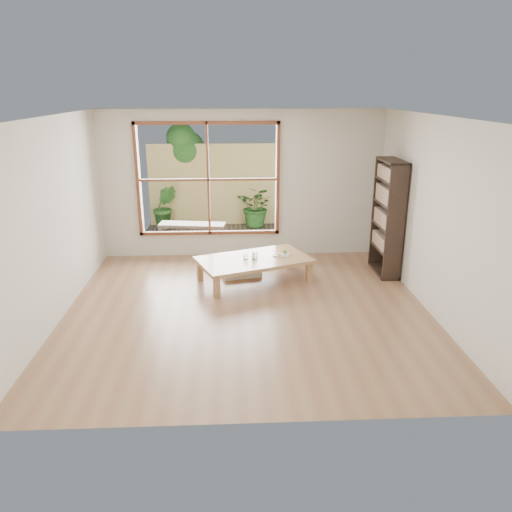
% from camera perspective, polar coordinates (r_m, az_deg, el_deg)
% --- Properties ---
extents(ground, '(5.00, 5.00, 0.00)m').
position_cam_1_polar(ground, '(7.00, -1.00, -6.09)').
color(ground, '#96714B').
rests_on(ground, ground).
extents(low_table, '(1.95, 1.53, 0.38)m').
position_cam_1_polar(low_table, '(7.88, -0.23, -0.59)').
color(low_table, tan).
rests_on(low_table, ground).
extents(floor_cushion, '(0.75, 0.75, 0.09)m').
position_cam_1_polar(floor_cushion, '(8.32, -1.98, -1.63)').
color(floor_cushion, white).
rests_on(floor_cushion, ground).
extents(bookshelf, '(0.30, 0.84, 1.87)m').
position_cam_1_polar(bookshelf, '(8.37, 14.84, 4.24)').
color(bookshelf, '#33261C').
rests_on(bookshelf, ground).
extents(glass_tall, '(0.07, 0.07, 0.12)m').
position_cam_1_polar(glass_tall, '(7.80, -0.22, 0.04)').
color(glass_tall, silver).
rests_on(glass_tall, low_table).
extents(glass_mid, '(0.06, 0.06, 0.09)m').
position_cam_1_polar(glass_mid, '(7.91, -0.09, 0.18)').
color(glass_mid, silver).
rests_on(glass_mid, low_table).
extents(glass_short, '(0.06, 0.06, 0.08)m').
position_cam_1_polar(glass_short, '(7.91, -0.04, 0.12)').
color(glass_short, silver).
rests_on(glass_short, low_table).
extents(glass_small, '(0.07, 0.07, 0.09)m').
position_cam_1_polar(glass_small, '(7.82, -1.19, -0.09)').
color(glass_small, silver).
rests_on(glass_small, low_table).
extents(food_tray, '(0.28, 0.22, 0.08)m').
position_cam_1_polar(food_tray, '(8.03, 2.98, 0.22)').
color(food_tray, white).
rests_on(food_tray, low_table).
extents(deck, '(2.80, 2.00, 0.05)m').
position_cam_1_polar(deck, '(10.35, -4.99, 2.13)').
color(deck, '#382F29').
rests_on(deck, ground).
extents(garden_bench, '(1.32, 0.55, 0.40)m').
position_cam_1_polar(garden_bench, '(9.81, -7.30, 3.37)').
color(garden_bench, '#33261C').
rests_on(garden_bench, deck).
extents(bamboo_fence, '(2.80, 0.06, 1.80)m').
position_cam_1_polar(bamboo_fence, '(11.11, -4.95, 8.06)').
color(bamboo_fence, tan).
rests_on(bamboo_fence, ground).
extents(shrub_right, '(1.02, 0.97, 0.90)m').
position_cam_1_polar(shrub_right, '(10.97, 0.10, 5.71)').
color(shrub_right, '#2E6726').
rests_on(shrub_right, deck).
extents(shrub_left, '(0.55, 0.46, 0.94)m').
position_cam_1_polar(shrub_left, '(11.01, -10.39, 5.56)').
color(shrub_left, '#2E6726').
rests_on(shrub_left, deck).
extents(garden_tree, '(1.04, 0.85, 2.22)m').
position_cam_1_polar(garden_tree, '(11.34, -8.50, 11.86)').
color(garden_tree, '#4C3D2D').
rests_on(garden_tree, ground).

